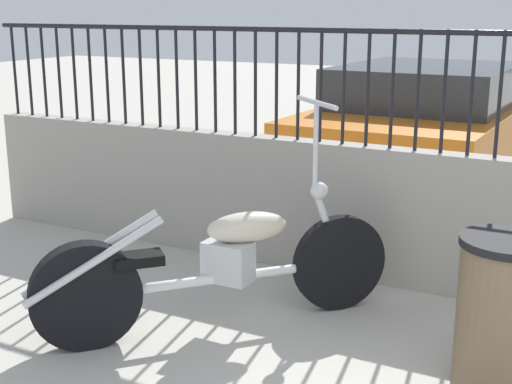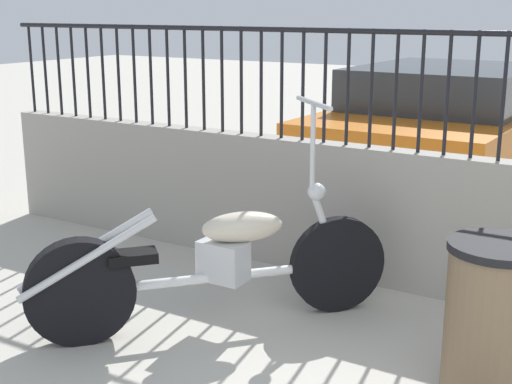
{
  "view_description": "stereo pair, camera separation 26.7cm",
  "coord_description": "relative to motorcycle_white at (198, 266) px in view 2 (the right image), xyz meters",
  "views": [
    {
      "loc": [
        -0.39,
        -1.96,
        1.86
      ],
      "look_at": [
        -2.47,
        1.99,
        0.7
      ],
      "focal_mm": 50.0,
      "sensor_mm": 36.0,
      "label": 1
    },
    {
      "loc": [
        -0.15,
        -1.83,
        1.86
      ],
      "look_at": [
        -2.47,
        1.99,
        0.7
      ],
      "focal_mm": 50.0,
      "sensor_mm": 36.0,
      "label": 2
    }
  ],
  "objects": [
    {
      "name": "motorcycle_white",
      "position": [
        0.0,
        0.0,
        0.0
      ],
      "size": [
        1.58,
        1.72,
        1.34
      ],
      "rotation": [
        0.0,
        0.0,
        0.83
      ],
      "color": "black",
      "rests_on": "ground_plane"
    },
    {
      "name": "trash_bin",
      "position": [
        1.68,
        0.1,
        0.01
      ],
      "size": [
        0.48,
        0.48,
        0.8
      ],
      "color": "brown",
      "rests_on": "ground_plane"
    },
    {
      "name": "car_orange",
      "position": [
        0.19,
        4.38,
        0.27
      ],
      "size": [
        1.94,
        4.33,
        1.27
      ],
      "rotation": [
        0.0,
        0.0,
        1.55
      ],
      "color": "black",
      "rests_on": "ground_plane"
    }
  ]
}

